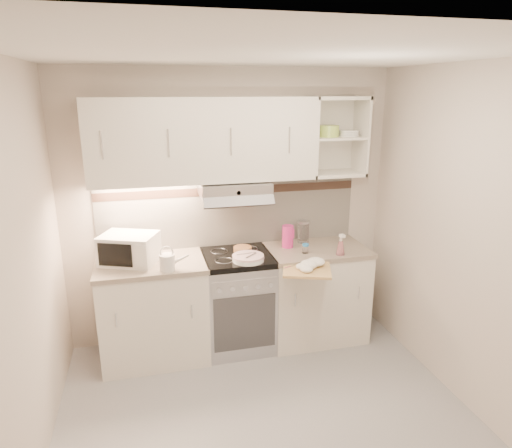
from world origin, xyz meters
name	(u,v)px	position (x,y,z in m)	size (l,w,h in m)	color
ground	(270,424)	(0.00, 0.00, 0.00)	(3.00, 3.00, 0.00)	gray
room_shell	(258,192)	(0.00, 0.37, 1.63)	(3.04, 2.84, 2.52)	beige
base_cabinet_left	(154,312)	(-0.75, 1.10, 0.43)	(0.90, 0.60, 0.86)	silver
worktop_left	(151,264)	(-0.75, 1.10, 0.88)	(0.92, 0.62, 0.04)	gray
base_cabinet_right	(315,294)	(0.75, 1.10, 0.43)	(0.90, 0.60, 0.86)	silver
worktop_right	(316,250)	(0.75, 1.10, 0.88)	(0.92, 0.62, 0.04)	gray
electric_range	(238,301)	(0.00, 1.10, 0.45)	(0.60, 0.60, 0.90)	#B7B7BC
microwave	(129,249)	(-0.92, 1.13, 1.03)	(0.53, 0.47, 0.25)	silver
watering_can	(168,262)	(-0.61, 0.88, 0.97)	(0.24, 0.12, 0.21)	silver
plate_stack	(248,258)	(0.06, 0.93, 0.93)	(0.27, 0.27, 0.06)	white
bread_loaf	(243,249)	(0.07, 1.18, 0.92)	(0.17, 0.17, 0.04)	#B07144
pink_pitcher	(288,236)	(0.50, 1.18, 1.00)	(0.11, 0.10, 0.21)	#D62A80
glass_jar	(303,232)	(0.68, 1.28, 1.01)	(0.11, 0.11, 0.21)	silver
spice_jar	(305,248)	(0.60, 0.99, 0.94)	(0.06, 0.06, 0.09)	white
spray_bottle	(341,246)	(0.89, 0.88, 0.98)	(0.08, 0.08, 0.20)	pink
cutting_board	(307,270)	(0.50, 0.68, 0.87)	(0.39, 0.35, 0.02)	#B67353
dish_towel	(310,265)	(0.52, 0.67, 0.92)	(0.27, 0.23, 0.07)	silver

